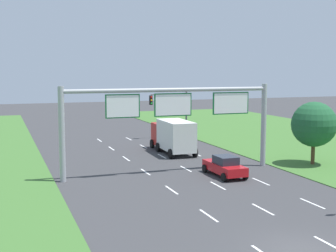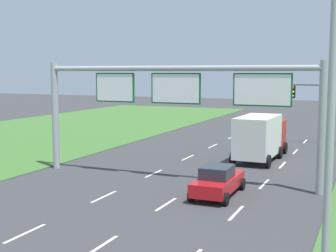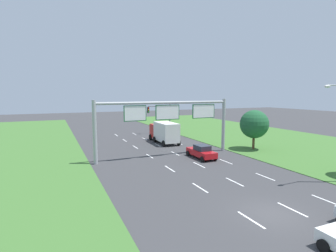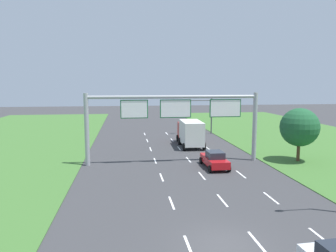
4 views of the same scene
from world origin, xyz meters
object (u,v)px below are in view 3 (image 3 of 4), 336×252
box_truck (164,132)px  car_lead_silver (201,152)px  sign_gantry (168,116)px  roadside_tree_mid (254,124)px  traffic_light_mast (161,113)px

box_truck → car_lead_silver: bearing=-87.7°
sign_gantry → roadside_tree_mid: (12.40, -1.14, -1.42)m
sign_gantry → traffic_light_mast: bearing=70.1°
traffic_light_mast → roadside_tree_mid: bearing=-72.9°
car_lead_silver → roadside_tree_mid: roadside_tree_mid is taller
car_lead_silver → box_truck: bearing=90.2°
sign_gantry → car_lead_silver: bearing=-35.8°
roadside_tree_mid → traffic_light_mast: bearing=107.1°
traffic_light_mast → roadside_tree_mid: 20.04m
traffic_light_mast → box_truck: bearing=-109.5°
box_truck → roadside_tree_mid: 13.48m
car_lead_silver → sign_gantry: bearing=143.5°
box_truck → sign_gantry: bearing=-108.9°
car_lead_silver → traffic_light_mast: bearing=80.4°
sign_gantry → roadside_tree_mid: 12.54m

